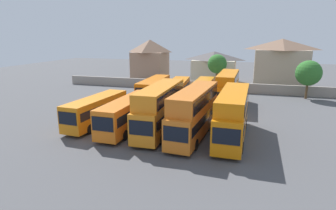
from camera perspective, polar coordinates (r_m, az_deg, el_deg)
The scene contains 16 objects.
ground at distance 47.95m, azimuth 5.06°, elevation 1.47°, with size 140.00×140.00×0.00m, color #4C4C4F.
depot_boundary_wall at distance 54.19m, azimuth 6.48°, elevation 3.85°, with size 56.00×0.50×1.80m, color gray.
bus_1 at distance 34.05m, azimuth -14.24°, elevation -0.83°, with size 3.10×10.35×3.29m.
bus_2 at distance 31.76m, azimuth -8.05°, elevation -1.43°, with size 2.74×11.24×3.43m.
bus_3 at distance 30.46m, azimuth -1.58°, elevation -0.25°, with size 2.77×11.51×5.05m.
bus_4 at distance 29.18m, azimuth 5.35°, elevation -1.01°, with size 3.33×11.91×4.99m.
bus_5 at distance 29.10m, azimuth 12.98°, elevation -1.47°, with size 2.85×11.81×4.87m.
bus_6 at distance 45.65m, azimuth -2.88°, elevation 3.42°, with size 2.82×10.91×3.49m.
bus_7 at distance 44.79m, azimuth 1.87°, elevation 3.07°, with size 3.43×11.59×3.26m.
bus_8 at distance 44.04m, azimuth 6.96°, elevation 2.92°, with size 2.58×10.62×3.45m.
bus_9 at distance 43.06m, azimuth 11.94°, elevation 3.55°, with size 2.77×10.62×4.91m.
house_terrace_left at distance 66.36m, azimuth -3.64°, elevation 9.12°, with size 7.55×7.64×9.35m.
house_terrace_centre at distance 64.23m, azimuth 9.29°, elevation 7.67°, with size 9.65×7.34×6.86m.
house_terrace_right at distance 62.81m, azimuth 21.82°, elevation 8.02°, with size 10.72×7.91×9.64m.
tree_left_of_lot at distance 55.71m, azimuth 9.93°, elevation 8.14°, with size 3.68×3.68×6.77m.
tree_behind_wall at distance 51.76m, azimuth 26.56°, elevation 5.79°, with size 4.13×4.13×6.36m.
Camera 1 is at (9.08, -27.94, 10.30)m, focal length 30.13 mm.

